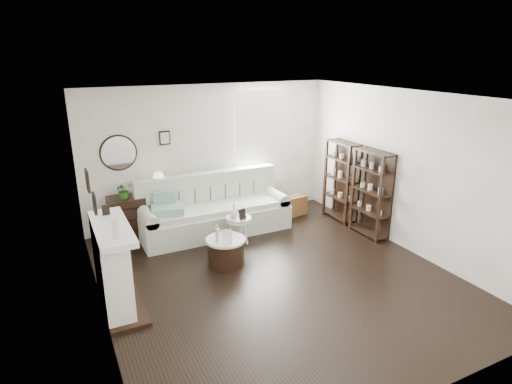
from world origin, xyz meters
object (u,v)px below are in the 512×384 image
dresser (143,215)px  drum_table (226,251)px  sofa (213,213)px  pedestal_table (239,220)px

dresser → drum_table: dresser is taller
sofa → drum_table: size_ratio=4.38×
dresser → drum_table: size_ratio=1.85×
dresser → drum_table: (0.94, -1.75, -0.17)m
sofa → drum_table: 1.40m
dresser → pedestal_table: size_ratio=2.15×
pedestal_table → dresser: bearing=138.8°
dresser → pedestal_table: 1.86m
sofa → drum_table: (-0.31, -1.36, -0.13)m
dresser → pedestal_table: (1.40, -1.23, 0.11)m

